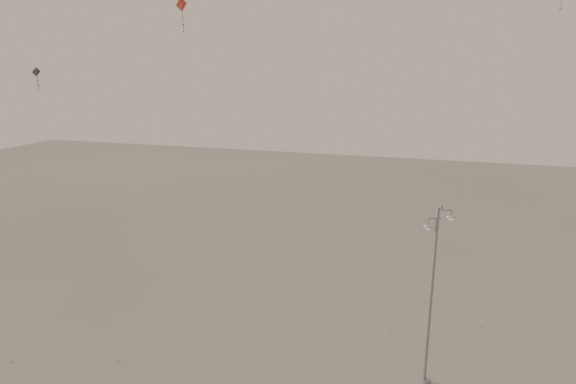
% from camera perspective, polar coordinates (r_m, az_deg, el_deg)
% --- Properties ---
extents(street_lamp, '(1.60, 0.72, 9.73)m').
position_cam_1_polar(street_lamp, '(33.77, 12.70, -8.63)').
color(street_lamp, gray).
rests_on(street_lamp, ground).
extents(kite_3, '(1.27, 7.79, 20.02)m').
position_cam_1_polar(kite_3, '(35.01, -10.22, 9.36)').
color(kite_3, maroon).
rests_on(kite_3, ground).
extents(kite_4, '(3.86, 5.95, 21.42)m').
position_cam_1_polar(kite_4, '(35.90, 24.23, 10.64)').
color(kite_4, '#332F2A').
rests_on(kite_4, ground).
extents(kite_6, '(0.92, 4.89, 16.27)m').
position_cam_1_polar(kite_6, '(39.89, -21.99, 3.36)').
color(kite_6, '#332F2A').
rests_on(kite_6, ground).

